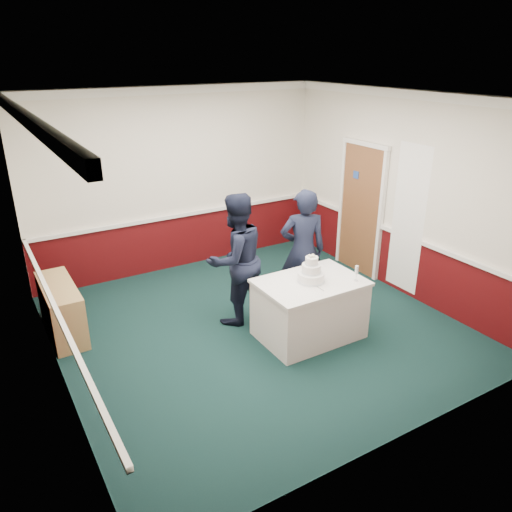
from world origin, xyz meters
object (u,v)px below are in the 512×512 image
sideboard (62,309)px  champagne_flute (357,271)px  wedding_cake (311,273)px  person_man (236,259)px  cake_knife (318,288)px  person_woman (303,251)px  cake_table (309,308)px

sideboard → champagne_flute: bearing=-31.5°
wedding_cake → sideboard: bearing=148.1°
sideboard → person_man: (2.14, -0.85, 0.56)m
cake_knife → person_woman: bearing=67.9°
cake_table → person_man: 1.17m
wedding_cake → person_woman: person_woman is taller
champagne_flute → person_man: 1.59m
cake_table → wedding_cake: size_ratio=3.63×
cake_table → champagne_flute: size_ratio=6.44×
cake_knife → cake_table: bearing=83.5°
sideboard → champagne_flute: 3.86m
sideboard → wedding_cake: size_ratio=3.30×
sideboard → person_man: 2.37m
cake_knife → person_man: 1.21m
cake_table → champagne_flute: 0.78m
champagne_flute → person_man: (-1.11, 1.14, -0.02)m
cake_table → wedding_cake: 0.50m
person_man → cake_knife: bearing=110.3°
person_woman → sideboard: bearing=5.7°
sideboard → cake_table: (2.75, -1.71, 0.05)m
cake_table → person_woman: bearing=61.9°
champagne_flute → person_woman: bearing=97.3°
person_man → person_woman: person_man is taller
champagne_flute → cake_knife: bearing=171.4°
wedding_cake → person_man: 1.06m
wedding_cake → cake_knife: wedding_cake is taller
wedding_cake → person_woman: 0.79m
champagne_flute → person_woman: 0.99m
sideboard → person_woman: 3.33m
cake_knife → person_woman: 0.99m
cake_knife → wedding_cake: bearing=83.5°
cake_knife → person_woman: person_woman is taller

